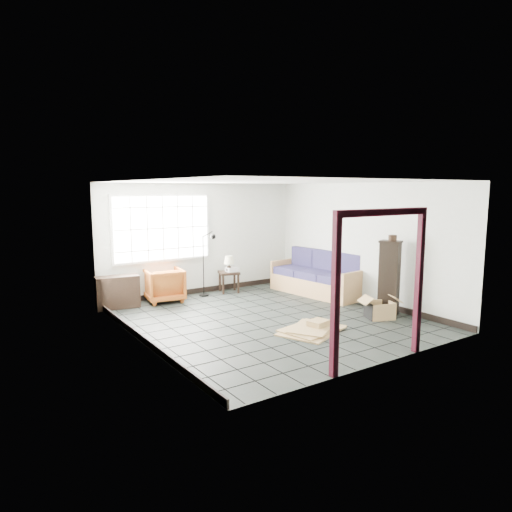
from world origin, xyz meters
TOP-DOWN VIEW (x-y plane):
  - ground at (0.00, 0.00)m, footprint 5.50×5.50m
  - room_shell at (0.00, 0.03)m, footprint 5.02×5.52m
  - window_panel at (-1.00, 2.70)m, footprint 2.32×0.08m
  - doorway_trim at (0.00, -2.70)m, footprint 1.80×0.08m
  - futon_sofa at (2.22, 1.08)m, footprint 1.13×2.39m
  - armchair at (-1.12, 2.40)m, footprint 0.88×0.84m
  - side_table at (0.53, 2.40)m, footprint 0.57×0.57m
  - table_lamp at (0.52, 2.37)m, footprint 0.28×0.28m
  - projector at (0.60, 2.36)m, footprint 0.29×0.23m
  - floor_lamp at (-0.04, 2.36)m, footprint 0.39×0.27m
  - console_shelf at (-2.15, 2.40)m, footprint 0.91×0.45m
  - tall_shelf at (2.15, -1.07)m, footprint 0.45×0.49m
  - pot at (2.12, -1.13)m, footprint 0.18×0.18m
  - open_box at (1.80, -1.16)m, footprint 0.87×0.64m
  - cardboard_pile at (0.20, -1.05)m, footprint 1.40×1.22m

SIDE VIEW (x-z plane):
  - ground at x=0.00m, z-range 0.00..0.00m
  - cardboard_pile at x=0.20m, z-range -0.04..0.13m
  - open_box at x=1.80m, z-range -0.06..0.38m
  - console_shelf at x=-2.15m, z-range 0.00..0.68m
  - futon_sofa at x=2.22m, z-range -0.14..0.88m
  - armchair at x=-1.12m, z-range 0.00..0.81m
  - side_table at x=0.53m, z-range 0.16..0.67m
  - projector at x=0.60m, z-range 0.50..0.60m
  - tall_shelf at x=2.15m, z-range 0.01..1.49m
  - table_lamp at x=0.52m, z-range 0.58..0.96m
  - floor_lamp at x=-0.04m, z-range 0.05..1.56m
  - doorway_trim at x=0.00m, z-range 0.28..2.48m
  - pot at x=2.12m, z-range 1.47..1.59m
  - window_panel at x=-1.00m, z-range 0.84..2.36m
  - room_shell at x=0.00m, z-range 0.37..2.98m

